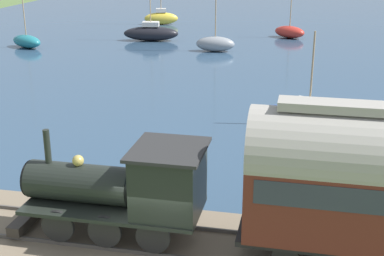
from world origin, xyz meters
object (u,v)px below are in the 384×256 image
Objects in this scene: sailboat_black at (151,33)px; sailboat_yellow at (161,18)px; sailboat_gray at (215,43)px; sailboat_red at (290,32)px; steam_locomotive at (129,185)px; sailboat_teal at (27,41)px; sailboat_blue at (309,115)px.

sailboat_yellow is at bearing 0.48° from sailboat_black.
sailboat_gray is at bearing -128.51° from sailboat_black.
sailboat_black is at bearing 136.74° from sailboat_red.
sailboat_gray is 8.14m from sailboat_black.
sailboat_black is 1.41× the size of sailboat_red.
sailboat_yellow is at bearing 28.27° from sailboat_gray.
sailboat_gray is at bearing 5.08° from steam_locomotive.
sailboat_teal is at bearing 33.35° from steam_locomotive.
sailboat_black is at bearing 15.30° from steam_locomotive.
sailboat_yellow reaches higher than sailboat_teal.
sailboat_teal is (30.72, 20.22, -1.68)m from steam_locomotive.
steam_locomotive is at bearing -156.79° from sailboat_red.
sailboat_blue is (-22.89, -15.42, -0.21)m from sailboat_black.
sailboat_red is at bearing -40.91° from sailboat_teal.
steam_locomotive is at bearing -179.02° from sailboat_blue.
sailboat_blue is at bearing -21.52° from steam_locomotive.
sailboat_blue is (-18.93, -8.31, -0.16)m from sailboat_gray.
sailboat_yellow is 1.25× the size of sailboat_black.
sailboat_red is at bearing -39.23° from sailboat_gray.
sailboat_red is at bearing -128.05° from sailboat_yellow.
sailboat_red is (8.53, -6.19, -0.10)m from sailboat_gray.
sailboat_gray reaches higher than steam_locomotive.
sailboat_yellow is 17.11m from sailboat_gray.
sailboat_red is at bearing -4.56° from steam_locomotive.
sailboat_gray is at bearing 171.82° from sailboat_red.
sailboat_teal is at bearing 93.02° from sailboat_gray.
sailboat_teal is 25.72m from sailboat_red.
sailboat_black is 1.39× the size of sailboat_blue.
sailboat_red is at bearing 26.91° from sailboat_blue.
sailboat_gray is (1.91, -17.31, 0.09)m from sailboat_teal.
sailboat_black reaches higher than sailboat_red.
sailboat_black is (-10.62, -1.84, -0.04)m from sailboat_yellow.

